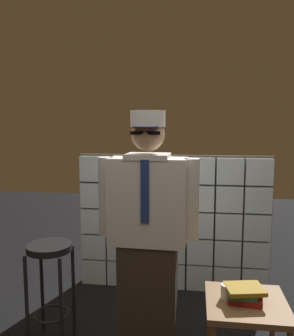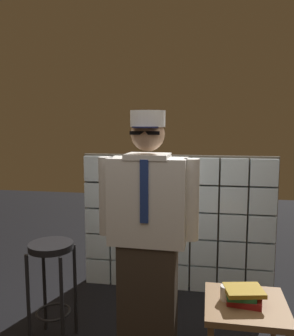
# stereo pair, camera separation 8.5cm
# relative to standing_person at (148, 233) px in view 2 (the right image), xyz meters

# --- Properties ---
(glass_block_wall) EXTENTS (1.96, 0.10, 1.40)m
(glass_block_wall) POSITION_rel_standing_person_xyz_m (0.11, 1.12, -0.25)
(glass_block_wall) COLOR silver
(glass_block_wall) RESTS_ON ground
(standing_person) EXTENTS (0.71, 0.30, 1.79)m
(standing_person) POSITION_rel_standing_person_xyz_m (0.00, 0.00, 0.00)
(standing_person) COLOR #382D23
(standing_person) RESTS_ON ground
(bar_stool) EXTENTS (0.34, 0.34, 0.80)m
(bar_stool) POSITION_rel_standing_person_xyz_m (-0.76, 0.05, -0.34)
(bar_stool) COLOR black
(bar_stool) RESTS_ON ground
(side_table) EXTENTS (0.52, 0.52, 0.56)m
(side_table) POSITION_rel_standing_person_xyz_m (0.67, -0.16, -0.45)
(side_table) COLOR brown
(side_table) RESTS_ON ground
(book_stack) EXTENTS (0.27, 0.23, 0.10)m
(book_stack) POSITION_rel_standing_person_xyz_m (0.65, -0.17, -0.32)
(book_stack) COLOR maroon
(book_stack) RESTS_ON side_table
(coffee_mug) EXTENTS (0.13, 0.08, 0.09)m
(coffee_mug) POSITION_rel_standing_person_xyz_m (0.55, -0.14, -0.33)
(coffee_mug) COLOR silver
(coffee_mug) RESTS_ON side_table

